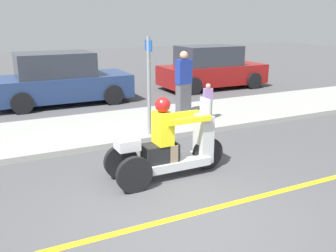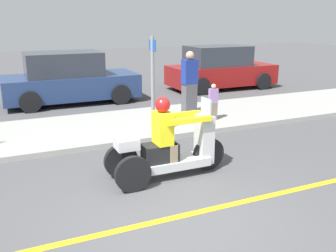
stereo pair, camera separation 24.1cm
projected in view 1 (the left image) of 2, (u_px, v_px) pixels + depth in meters
name	position (u px, v px, depth m)	size (l,w,h in m)	color
ground_plane	(179.00, 217.00, 5.24)	(60.00, 60.00, 0.00)	#4C4C4F
lane_stripe	(209.00, 210.00, 5.45)	(24.00, 0.12, 0.01)	gold
sidewalk_strip	(91.00, 129.00, 9.18)	(28.00, 2.80, 0.12)	#9E9E99
motorcycle_trike	(168.00, 149.00, 6.46)	(2.17, 0.73, 1.44)	black
spectator_near_curb	(208.00, 102.00, 9.76)	(0.24, 0.16, 0.95)	#726656
spectator_far_back	(184.00, 84.00, 10.27)	(0.43, 0.29, 1.72)	#515156
parked_car_lot_left	(211.00, 69.00, 14.76)	(4.21, 1.94, 1.67)	maroon
parked_car_lot_far	(61.00, 80.00, 12.08)	(4.26, 2.07, 1.66)	navy
street_sign	(149.00, 82.00, 8.30)	(0.08, 0.36, 2.20)	gray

